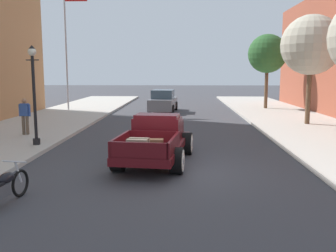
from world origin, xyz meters
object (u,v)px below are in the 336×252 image
street_lamp_near (34,88)px  street_tree_third (267,54)px  hotrod_truck_maroon (157,138)px  flagpole (69,33)px  pedestrian_sidewalk_left (25,114)px  street_tree_second (311,45)px  car_background_grey (163,102)px  motorcycle_parked (1,188)px

street_lamp_near → street_tree_third: bearing=51.2°
hotrod_truck_maroon → flagpole: 17.70m
pedestrian_sidewalk_left → street_lamp_near: street_lamp_near is taller
street_lamp_near → flagpole: size_ratio=0.42×
street_lamp_near → street_tree_third: street_tree_third is taller
street_tree_second → street_tree_third: size_ratio=1.03×
street_lamp_near → car_background_grey: bearing=72.4°
motorcycle_parked → street_lamp_near: size_ratio=0.55×
motorcycle_parked → street_lamp_near: bearing=105.0°
flagpole → street_lamp_near: bearing=-79.1°
car_background_grey → pedestrian_sidewalk_left: bearing=-116.8°
pedestrian_sidewalk_left → flagpole: (-1.18, 11.10, 4.68)m
hotrod_truck_maroon → motorcycle_parked: size_ratio=2.41×
hotrod_truck_maroon → flagpole: bearing=116.1°
pedestrian_sidewalk_left → street_lamp_near: 3.00m
car_background_grey → flagpole: 8.52m
street_lamp_near → street_tree_second: street_tree_second is taller
pedestrian_sidewalk_left → street_tree_second: 14.96m
street_lamp_near → hotrod_truck_maroon: bearing=-20.5°
street_tree_second → street_tree_third: (-0.36, 8.83, -0.06)m
street_lamp_near → street_tree_third: (12.25, 15.22, 1.94)m
pedestrian_sidewalk_left → flagpole: 12.11m
motorcycle_parked → street_tree_third: street_tree_third is taller
car_background_grey → street_tree_second: street_tree_second is taller
hotrod_truck_maroon → street_tree_third: 18.91m
pedestrian_sidewalk_left → street_tree_second: street_tree_second is taller
car_background_grey → pedestrian_sidewalk_left: size_ratio=2.68×
motorcycle_parked → street_lamp_near: (-1.72, 6.43, 1.94)m
hotrod_truck_maroon → pedestrian_sidewalk_left: size_ratio=3.08×
hotrod_truck_maroon → motorcycle_parked: (-3.16, -4.60, -0.31)m
pedestrian_sidewalk_left → street_lamp_near: (1.40, -2.31, 1.30)m
car_background_grey → street_tree_second: size_ratio=0.76×
motorcycle_parked → car_background_grey: car_background_grey is taller
flagpole → street_tree_second: (15.19, -7.01, -1.38)m
hotrod_truck_maroon → pedestrian_sidewalk_left: (-6.29, 4.14, 0.33)m
hotrod_truck_maroon → street_lamp_near: size_ratio=1.32×
pedestrian_sidewalk_left → street_tree_second: size_ratio=0.28×
motorcycle_parked → flagpole: bearing=102.3°
car_background_grey → street_tree_third: size_ratio=0.78×
car_background_grey → street_tree_third: street_tree_third is taller
car_background_grey → street_tree_third: (7.94, 1.62, 3.56)m
street_tree_second → pedestrian_sidewalk_left: bearing=-163.7°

